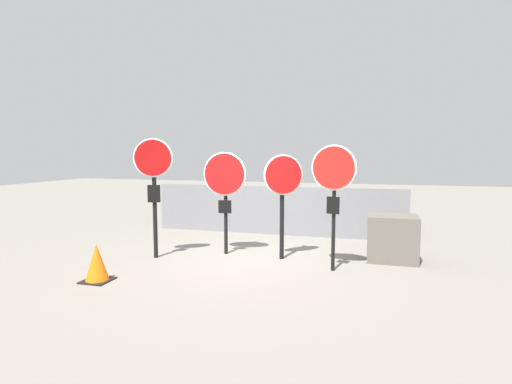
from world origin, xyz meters
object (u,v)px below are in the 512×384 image
stop_sign_2 (283,186)px  storage_crate (392,238)px  traffic_cone_0 (97,263)px  stop_sign_3 (334,180)px  stop_sign_0 (154,175)px  stop_sign_1 (225,182)px

stop_sign_2 → storage_crate: bearing=-17.3°
stop_sign_2 → traffic_cone_0: stop_sign_2 is taller
stop_sign_3 → traffic_cone_0: bearing=-146.1°
stop_sign_0 → traffic_cone_0: 2.03m
stop_sign_1 → storage_crate: size_ratio=2.27×
stop_sign_0 → storage_crate: stop_sign_0 is taller
storage_crate → stop_sign_1: bearing=-172.8°
stop_sign_2 → traffic_cone_0: (-2.61, -2.11, -1.12)m
stop_sign_2 → storage_crate: size_ratio=2.21×
stop_sign_1 → stop_sign_3: (2.21, -0.60, 0.13)m
stop_sign_0 → stop_sign_2: bearing=-7.6°
traffic_cone_0 → storage_crate: storage_crate is taller
stop_sign_2 → stop_sign_3: bearing=-58.6°
stop_sign_0 → stop_sign_3: 3.43m
traffic_cone_0 → storage_crate: size_ratio=0.66×
stop_sign_3 → traffic_cone_0: size_ratio=3.61×
stop_sign_2 → stop_sign_3: size_ratio=0.92×
stop_sign_3 → traffic_cone_0: 4.15m
stop_sign_3 → storage_crate: 1.87m
stop_sign_0 → stop_sign_1: (1.22, 0.65, -0.15)m
stop_sign_0 → traffic_cone_0: size_ratio=3.84×
stop_sign_3 → traffic_cone_0: stop_sign_3 is taller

